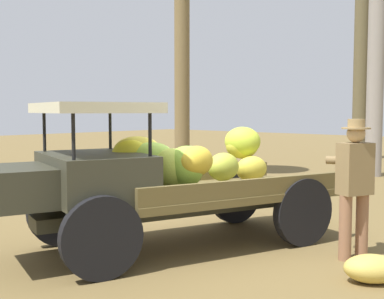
{
  "coord_description": "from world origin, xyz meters",
  "views": [
    {
      "loc": [
        4.82,
        4.6,
        1.8
      ],
      "look_at": [
        -0.13,
        0.08,
        1.28
      ],
      "focal_mm": 47.15,
      "sensor_mm": 36.0,
      "label": 1
    }
  ],
  "objects": [
    {
      "name": "wooden_crate",
      "position": [
        -2.49,
        0.41,
        0.18
      ],
      "size": [
        0.52,
        0.54,
        0.37
      ],
      "primitive_type": "cube",
      "rotation": [
        0.0,
        0.0,
        1.77
      ],
      "color": "olive",
      "rests_on": "ground"
    },
    {
      "name": "truck",
      "position": [
        0.4,
        -0.1,
        0.94
      ],
      "size": [
        4.66,
        2.85,
        1.89
      ],
      "rotation": [
        0.0,
        0.0,
        -0.32
      ],
      "color": "#363629",
      "rests_on": "ground"
    },
    {
      "name": "loose_banana_bunch",
      "position": [
        -0.26,
        2.52,
        0.15
      ],
      "size": [
        0.72,
        0.72,
        0.32
      ],
      "primitive_type": "ellipsoid",
      "rotation": [
        0.0,
        0.03,
        2.36
      ],
      "color": "gold",
      "rests_on": "ground"
    },
    {
      "name": "ground_plane",
      "position": [
        0.0,
        0.0,
        0.0
      ],
      "size": [
        60.0,
        60.0,
        0.0
      ],
      "primitive_type": "plane",
      "color": "brown"
    },
    {
      "name": "farmer",
      "position": [
        -0.95,
        1.99,
        0.97
      ],
      "size": [
        0.56,
        0.53,
        1.7
      ],
      "rotation": [
        0.0,
        0.0,
        -1.97
      ],
      "color": "#936547",
      "rests_on": "ground"
    }
  ]
}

